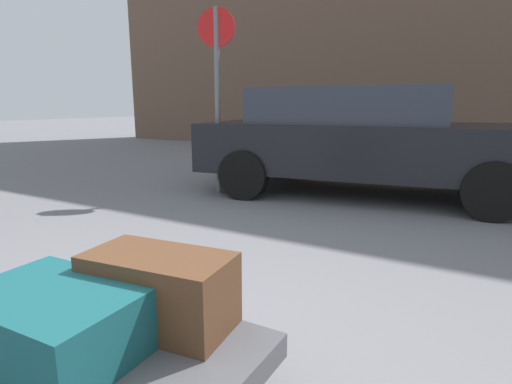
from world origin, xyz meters
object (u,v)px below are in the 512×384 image
object	(u,v)px
duffel_bag_brown_center	(159,290)
no_parking_sign	(217,82)
luggage_cart	(101,357)
suitcase_teal_front_left	(55,322)
parked_car	(361,139)

from	to	relation	value
duffel_bag_brown_center	no_parking_sign	distance (m)	4.22
luggage_cart	no_parking_sign	distance (m)	4.40
suitcase_teal_front_left	no_parking_sign	xyz separation A→B (m)	(-1.95, 3.83, 1.04)
suitcase_teal_front_left	no_parking_sign	distance (m)	4.42
suitcase_teal_front_left	parked_car	xyz separation A→B (m)	(-0.23, 4.72, 0.30)
suitcase_teal_front_left	parked_car	world-z (taller)	parked_car
duffel_bag_brown_center	suitcase_teal_front_left	bearing A→B (deg)	-126.14
no_parking_sign	duffel_bag_brown_center	bearing A→B (deg)	-58.63
luggage_cart	no_parking_sign	bearing A→B (deg)	118.51
parked_car	no_parking_sign	bearing A→B (deg)	-152.65
luggage_cart	suitcase_teal_front_left	bearing A→B (deg)	-118.36
luggage_cart	parked_car	bearing A→B (deg)	93.72
luggage_cart	suitcase_teal_front_left	distance (m)	0.24
suitcase_teal_front_left	no_parking_sign	size ratio (longest dim) A/B	0.25
duffel_bag_brown_center	parked_car	distance (m)	4.42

